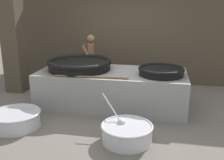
{
  "coord_description": "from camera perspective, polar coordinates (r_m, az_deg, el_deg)",
  "views": [
    {
      "loc": [
        1.09,
        -5.55,
        2.23
      ],
      "look_at": [
        0.0,
        0.0,
        0.6
      ],
      "focal_mm": 42.0,
      "sensor_mm": 36.0,
      "label": 1
    }
  ],
  "objects": [
    {
      "name": "support_pillar",
      "position": [
        7.23,
        -20.86,
        10.18
      ],
      "size": [
        0.47,
        0.47,
        3.23
      ],
      "primitive_type": "cube",
      "color": "#4C4233",
      "rests_on": "ground_plane"
    },
    {
      "name": "prep_bowl_meat",
      "position": [
        5.29,
        -20.21,
        -7.9
      ],
      "size": [
        0.93,
        0.93,
        0.3
      ],
      "color": "silver",
      "rests_on": "ground_plane"
    },
    {
      "name": "cook",
      "position": [
        6.91,
        -4.6,
        4.15
      ],
      "size": [
        0.42,
        0.59,
        1.49
      ],
      "rotation": [
        0.0,
        0.0,
        3.38
      ],
      "color": "brown",
      "rests_on": "ground_plane"
    },
    {
      "name": "prep_bowl_vegetables",
      "position": [
        4.49,
        3.23,
        -11.25
      ],
      "size": [
        0.98,
        0.92,
        0.68
      ],
      "color": "silver",
      "rests_on": "ground_plane"
    },
    {
      "name": "giant_wok_near",
      "position": [
        6.03,
        -7.07,
        3.46
      ],
      "size": [
        1.46,
        1.46,
        0.23
      ],
      "color": "black",
      "rests_on": "hearth_platform"
    },
    {
      "name": "ground_plane",
      "position": [
        6.08,
        0.0,
        -5.46
      ],
      "size": [
        60.0,
        60.0,
        0.0
      ],
      "primitive_type": "plane",
      "color": "slate"
    },
    {
      "name": "giant_wok_far",
      "position": [
        5.59,
        10.66,
        1.99
      ],
      "size": [
        0.97,
        0.97,
        0.17
      ],
      "color": "black",
      "rests_on": "hearth_platform"
    },
    {
      "name": "hearth_platform",
      "position": [
        5.94,
        0.0,
        -1.86
      ],
      "size": [
        3.26,
        1.42,
        0.8
      ],
      "color": "gray",
      "rests_on": "ground_plane"
    },
    {
      "name": "back_wall",
      "position": [
        7.75,
        3.08,
        11.51
      ],
      "size": [
        8.1,
        0.24,
        3.23
      ],
      "primitive_type": "cube",
      "color": "#4C4233",
      "rests_on": "ground_plane"
    },
    {
      "name": "stirring_paddle",
      "position": [
        5.31,
        -3.9,
        0.65
      ],
      "size": [
        1.52,
        0.15,
        0.04
      ],
      "rotation": [
        0.0,
        0.0,
        0.05
      ],
      "color": "brown",
      "rests_on": "hearth_platform"
    }
  ]
}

